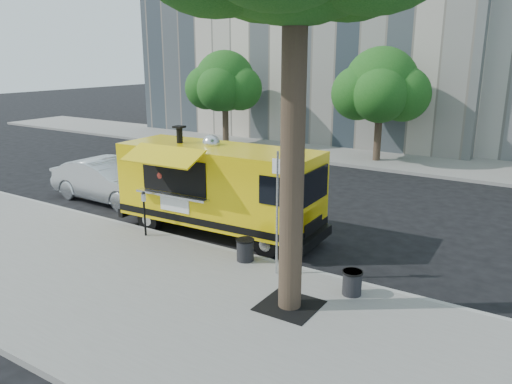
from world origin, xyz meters
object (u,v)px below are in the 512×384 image
sedan (108,181)px  trash_bin_left (245,249)px  parking_meter (144,208)px  food_truck (218,187)px  far_tree_a (225,81)px  sign_post (277,206)px  trash_bin_right (352,282)px  far_tree_b (381,85)px

sedan → trash_bin_left: size_ratio=8.23×
parking_meter → food_truck: bearing=46.7°
far_tree_a → trash_bin_left: size_ratio=9.33×
sign_post → food_truck: 3.56m
sign_post → food_truck: (-3.07, 1.77, -0.36)m
parking_meter → trash_bin_right: parking_meter is taller
trash_bin_right → trash_bin_left: bearing=174.4°
food_truck → trash_bin_left: size_ratio=11.34×
trash_bin_right → parking_meter: bearing=177.8°
parking_meter → sedan: sedan is taller
sedan → trash_bin_right: (10.54, -2.47, -0.33)m
parking_meter → food_truck: size_ratio=0.20×
far_tree_b → parking_meter: bearing=-98.1°
far_tree_a → food_truck: (8.48, -12.08, -2.29)m
far_tree_a → trash_bin_left: 17.48m
far_tree_a → far_tree_b: bearing=2.5°
sedan → trash_bin_left: 7.83m
far_tree_a → sign_post: size_ratio=1.79×
food_truck → trash_bin_left: 2.71m
sedan → trash_bin_right: size_ratio=8.57×
far_tree_a → far_tree_b: (9.00, 0.40, 0.06)m
parking_meter → sedan: (-4.04, 2.22, -0.20)m
sedan → trash_bin_left: (7.51, -2.17, -0.32)m
parking_meter → sedan: size_ratio=0.28×
far_tree_b → parking_meter: 14.48m
trash_bin_left → trash_bin_right: trash_bin_left is taller
far_tree_a → sign_post: bearing=-50.2°
sign_post → trash_bin_left: size_ratio=5.23×
far_tree_a → food_truck: far_tree_a is taller
sign_post → trash_bin_left: 1.78m
parking_meter → trash_bin_right: bearing=-2.2°
far_tree_a → sedan: 12.18m
far_tree_b → trash_bin_right: (4.50, -14.30, -3.39)m
far_tree_a → parking_meter: 15.59m
sedan → far_tree_b: bearing=-26.3°
food_truck → sedan: food_truck is taller
parking_meter → sign_post: bearing=-2.5°
food_truck → far_tree_a: bearing=122.6°
sedan → trash_bin_right: 10.83m
sign_post → trash_bin_right: sign_post is taller
far_tree_a → far_tree_b: size_ratio=0.97×
sedan → trash_bin_left: sedan is taller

